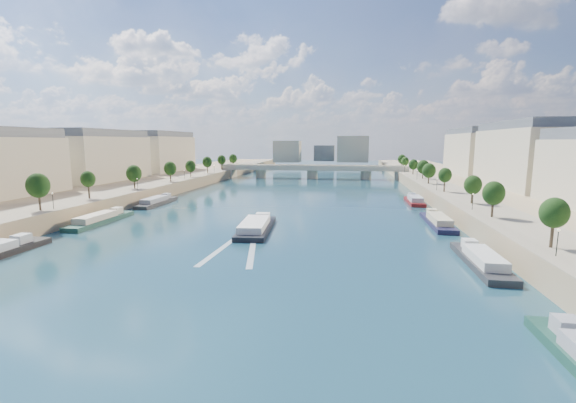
% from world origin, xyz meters
% --- Properties ---
extents(ground, '(700.00, 700.00, 0.00)m').
position_xyz_m(ground, '(0.00, 100.00, 0.00)').
color(ground, '#0C2934').
rests_on(ground, ground).
extents(quay_left, '(44.00, 520.00, 5.00)m').
position_xyz_m(quay_left, '(-72.00, 100.00, 2.50)').
color(quay_left, '#9E8460').
rests_on(quay_left, ground).
extents(quay_right, '(44.00, 520.00, 5.00)m').
position_xyz_m(quay_right, '(72.00, 100.00, 2.50)').
color(quay_right, '#9E8460').
rests_on(quay_right, ground).
extents(pave_left, '(14.00, 520.00, 0.10)m').
position_xyz_m(pave_left, '(-57.00, 100.00, 5.05)').
color(pave_left, gray).
rests_on(pave_left, quay_left).
extents(pave_right, '(14.00, 520.00, 0.10)m').
position_xyz_m(pave_right, '(57.00, 100.00, 5.05)').
color(pave_right, gray).
rests_on(pave_right, quay_right).
extents(trees_left, '(4.80, 268.80, 8.26)m').
position_xyz_m(trees_left, '(-55.00, 102.00, 10.48)').
color(trees_left, '#382B1E').
rests_on(trees_left, ground).
extents(trees_right, '(4.80, 268.80, 8.26)m').
position_xyz_m(trees_right, '(55.00, 110.00, 10.48)').
color(trees_right, '#382B1E').
rests_on(trees_right, ground).
extents(lamps_left, '(0.36, 200.36, 4.28)m').
position_xyz_m(lamps_left, '(-52.50, 90.00, 7.78)').
color(lamps_left, black).
rests_on(lamps_left, ground).
extents(lamps_right, '(0.36, 200.36, 4.28)m').
position_xyz_m(lamps_right, '(52.50, 105.00, 7.78)').
color(lamps_right, black).
rests_on(lamps_right, ground).
extents(buildings_left, '(16.00, 226.00, 23.20)m').
position_xyz_m(buildings_left, '(-85.00, 112.00, 16.45)').
color(buildings_left, '#BDAE91').
rests_on(buildings_left, ground).
extents(buildings_right, '(16.00, 226.00, 23.20)m').
position_xyz_m(buildings_right, '(85.00, 112.00, 16.45)').
color(buildings_right, '#BDAE91').
rests_on(buildings_right, ground).
extents(skyline, '(79.00, 42.00, 22.00)m').
position_xyz_m(skyline, '(3.19, 319.52, 14.66)').
color(skyline, '#BDAE91').
rests_on(skyline, ground).
extents(bridge, '(112.00, 12.00, 8.15)m').
position_xyz_m(bridge, '(0.00, 216.92, 5.08)').
color(bridge, '#C1B79E').
rests_on(bridge, ground).
extents(tour_barge, '(9.12, 25.50, 3.59)m').
position_xyz_m(tour_barge, '(-1.07, 75.93, 0.89)').
color(tour_barge, black).
rests_on(tour_barge, ground).
extents(wake, '(10.75, 26.03, 0.04)m').
position_xyz_m(wake, '(-1.07, 59.26, 0.02)').
color(wake, silver).
rests_on(wake, ground).
extents(moored_barges_right, '(5.00, 158.16, 3.60)m').
position_xyz_m(moored_barges_right, '(45.50, 54.28, 0.84)').
color(moored_barges_right, black).
rests_on(moored_barges_right, ground).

